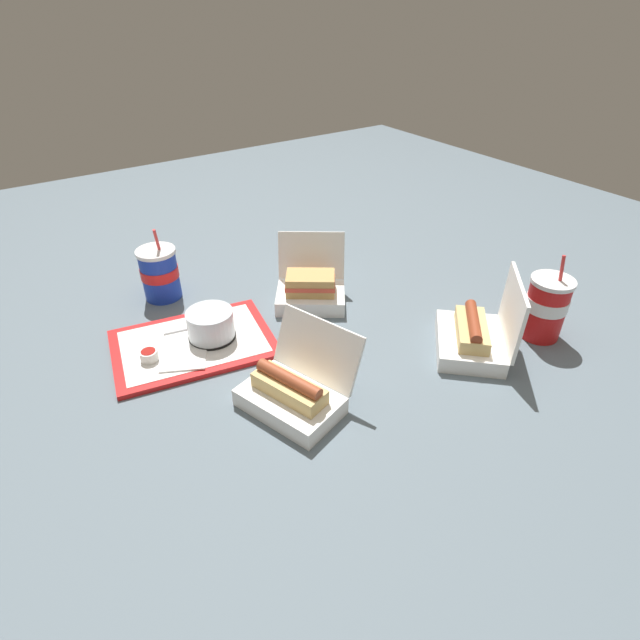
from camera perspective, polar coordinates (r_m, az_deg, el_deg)
ground_plane at (r=1.24m, az=-1.81°, el=-1.52°), size 3.20×3.20×0.00m
food_tray at (r=1.23m, az=-14.27°, el=-2.63°), size 0.41×0.32×0.01m
cake_container at (r=1.21m, az=-12.37°, el=-0.60°), size 0.11×0.11×0.07m
ketchup_cup at (r=1.19m, az=-18.96°, el=-3.81°), size 0.04×0.04×0.02m
napkin_stack at (r=1.18m, az=-15.30°, el=-4.09°), size 0.13×0.13×0.00m
plastic_fork at (r=1.27m, az=-15.05°, el=-0.92°), size 0.11×0.03×0.00m
clamshell_hotdog_back at (r=1.22m, az=17.30°, el=-1.65°), size 0.25×0.26×0.19m
clamshell_sandwich_left at (r=1.34m, az=-1.08°, el=3.62°), size 0.25×0.25×0.17m
clamshell_hotdog_front at (r=1.01m, az=-3.09°, el=-8.12°), size 0.23×0.25×0.16m
soda_cup_front at (r=1.31m, az=24.39°, el=1.39°), size 0.10×0.10×0.22m
soda_cup_back at (r=1.42m, az=-17.84°, el=5.11°), size 0.10×0.10×0.20m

